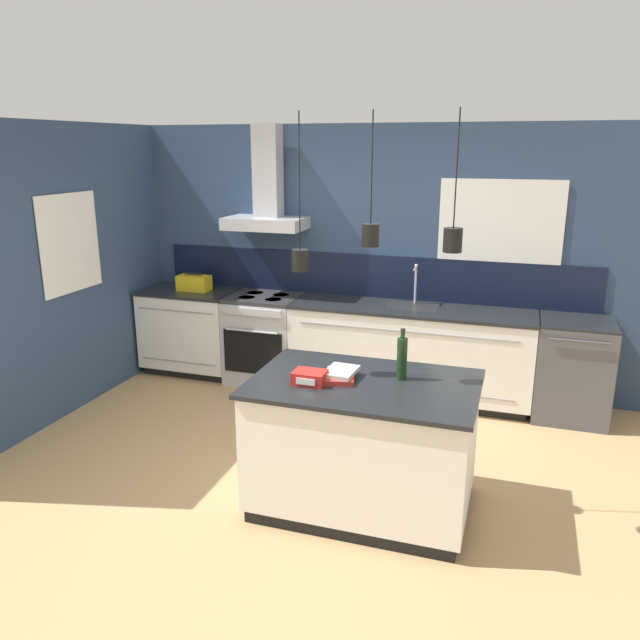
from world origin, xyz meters
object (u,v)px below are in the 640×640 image
(bottle_on_island, at_px, (402,358))
(red_supply_box, at_px, (310,377))
(dishwasher, at_px, (572,369))
(book_stack, at_px, (340,374))
(oven_range, at_px, (265,338))
(yellow_toolbox, at_px, (194,283))

(bottle_on_island, relative_size, red_supply_box, 1.65)
(dishwasher, bearing_deg, book_stack, -128.46)
(dishwasher, relative_size, book_stack, 2.73)
(oven_range, bearing_deg, book_stack, -54.98)
(oven_range, bearing_deg, yellow_toolbox, 179.69)
(dishwasher, xyz_separation_m, red_supply_box, (-1.75, -2.15, 0.50))
(red_supply_box, bearing_deg, yellow_toolbox, 133.46)
(book_stack, relative_size, red_supply_box, 1.59)
(oven_range, relative_size, book_stack, 2.73)
(dishwasher, height_order, book_stack, book_stack)
(red_supply_box, distance_m, yellow_toolbox, 2.96)
(bottle_on_island, relative_size, yellow_toolbox, 1.02)
(oven_range, distance_m, yellow_toolbox, 0.96)
(dishwasher, xyz_separation_m, bottle_on_island, (-1.21, -1.88, 0.60))
(bottle_on_island, relative_size, book_stack, 1.04)
(oven_range, xyz_separation_m, bottle_on_island, (1.78, -1.88, 0.60))
(oven_range, height_order, book_stack, book_stack)
(yellow_toolbox, bearing_deg, dishwasher, -0.00)
(dishwasher, bearing_deg, yellow_toolbox, 180.00)
(book_stack, height_order, red_supply_box, red_supply_box)
(oven_range, xyz_separation_m, red_supply_box, (1.24, -2.14, 0.50))
(bottle_on_island, bearing_deg, dishwasher, 57.33)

